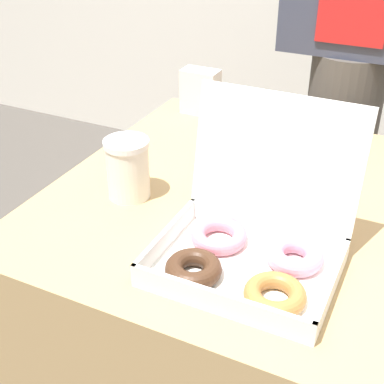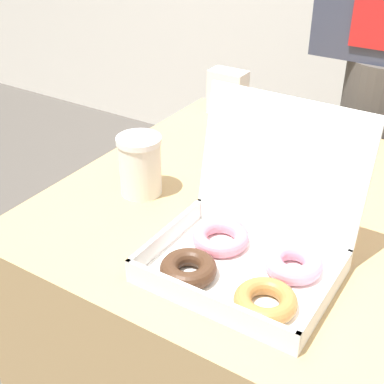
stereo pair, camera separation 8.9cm
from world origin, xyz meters
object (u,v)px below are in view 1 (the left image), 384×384
(napkin_holder, at_px, (200,92))
(person_customer, at_px, (356,31))
(donut_box, at_px, (250,244))
(coffee_cup, at_px, (128,168))

(napkin_holder, distance_m, person_customer, 0.48)
(donut_box, xyz_separation_m, person_customer, (-0.02, 0.89, 0.15))
(donut_box, distance_m, person_customer, 0.90)
(donut_box, xyz_separation_m, napkin_holder, (-0.36, 0.58, 0.02))
(napkin_holder, xyz_separation_m, person_customer, (0.34, 0.31, 0.13))
(napkin_holder, relative_size, person_customer, 0.08)
(coffee_cup, relative_size, napkin_holder, 1.03)
(donut_box, bearing_deg, person_customer, 91.37)
(coffee_cup, bearing_deg, donut_box, -18.92)
(coffee_cup, xyz_separation_m, napkin_holder, (-0.06, 0.47, -0.00))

